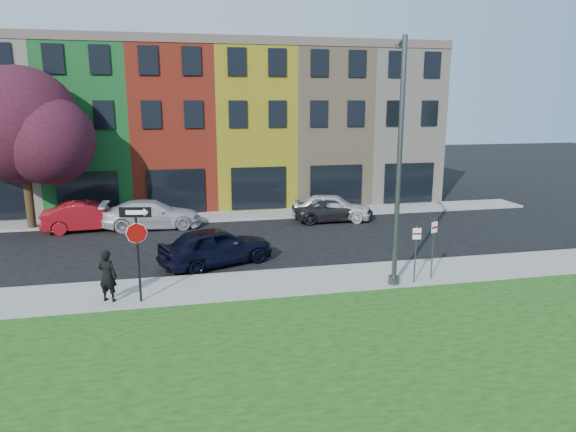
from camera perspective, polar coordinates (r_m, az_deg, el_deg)
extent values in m
plane|color=black|center=(17.04, 5.38, -10.72)|extent=(120.00, 120.00, 0.00)
cube|color=gray|center=(20.28, 8.27, -6.74)|extent=(40.00, 3.00, 0.12)
cube|color=gray|center=(30.69, -8.45, -0.09)|extent=(40.00, 2.40, 0.12)
cube|color=beige|center=(37.56, -28.18, 8.50)|extent=(5.00, 10.00, 10.00)
cube|color=green|center=(36.52, -20.54, 9.10)|extent=(5.00, 10.00, 10.00)
cube|color=#B4301E|center=(36.15, -12.58, 9.57)|extent=(5.00, 10.00, 10.00)
cube|color=yellow|center=(36.46, -4.59, 9.85)|extent=(5.00, 10.00, 10.00)
cube|color=#947D5F|center=(37.45, 3.13, 9.94)|extent=(5.00, 10.00, 10.00)
cube|color=#B9AD9D|center=(39.06, 10.33, 9.87)|extent=(5.00, 10.00, 10.00)
cube|color=black|center=(31.57, -7.76, 2.95)|extent=(30.00, 0.12, 2.60)
cylinder|color=black|center=(17.79, -16.31, -4.30)|extent=(0.08, 0.08, 3.19)
cylinder|color=white|center=(17.56, -16.47, -1.83)|extent=(0.71, 0.17, 0.71)
cylinder|color=maroon|center=(17.54, -16.48, -1.85)|extent=(0.66, 0.16, 0.67)
cube|color=black|center=(17.41, -16.61, 0.40)|extent=(1.04, 0.25, 0.34)
cube|color=white|center=(17.38, -16.62, 0.38)|extent=(0.65, 0.15, 0.14)
imported|color=black|center=(18.36, -19.41, -6.28)|extent=(0.97, 0.91, 1.79)
imported|color=black|center=(21.73, -7.99, -3.32)|extent=(5.26, 6.12, 1.63)
imported|color=maroon|center=(29.24, -21.23, -0.02)|extent=(2.60, 5.04, 1.55)
imported|color=silver|center=(28.75, -14.88, 0.18)|extent=(2.17, 5.24, 1.52)
imported|color=black|center=(29.68, 5.04, 0.72)|extent=(2.17, 4.64, 1.28)
imported|color=silver|center=(29.78, 4.90, 1.01)|extent=(4.67, 5.65, 1.53)
cylinder|color=#474A4C|center=(18.58, 12.24, 5.48)|extent=(0.18, 0.18, 8.79)
cylinder|color=#474A4C|center=(19.55, 11.66, -6.97)|extent=(0.40, 0.40, 0.30)
cylinder|color=#474A4C|center=(19.56, 12.58, 18.43)|extent=(0.76, 1.93, 0.12)
cube|color=#474A4C|center=(20.64, 12.27, 17.99)|extent=(0.41, 0.60, 0.16)
cylinder|color=#474A4C|center=(20.13, 15.78, -3.54)|extent=(0.05, 0.05, 2.36)
cube|color=white|center=(19.89, 15.97, -1.22)|extent=(0.30, 0.15, 0.42)
cube|color=maroon|center=(19.87, 15.99, -1.23)|extent=(0.29, 0.14, 0.06)
cylinder|color=#474A4C|center=(19.59, 13.97, -4.13)|extent=(0.05, 0.05, 2.19)
cube|color=white|center=(19.36, 14.13, -1.92)|extent=(0.32, 0.06, 0.42)
cube|color=maroon|center=(19.34, 14.16, -1.93)|extent=(0.32, 0.05, 0.06)
cylinder|color=black|center=(30.56, -26.84, 1.91)|extent=(0.44, 0.44, 3.32)
sphere|color=black|center=(30.18, -27.55, 8.95)|extent=(6.02, 6.02, 6.02)
sphere|color=black|center=(28.98, -24.97, 7.61)|extent=(4.52, 4.52, 4.52)
sphere|color=black|center=(31.60, -29.34, 7.77)|extent=(4.22, 4.22, 4.22)
sphere|color=black|center=(30.66, -26.91, 11.03)|extent=(3.61, 3.61, 3.61)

